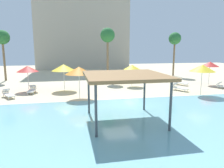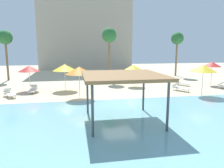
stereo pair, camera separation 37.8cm
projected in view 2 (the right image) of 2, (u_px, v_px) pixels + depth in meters
The scene contains 17 objects.
ground_plane at pixel (119, 104), 16.51m from camera, with size 80.00×80.00×0.00m, color beige.
lagoon_water at pixel (138, 129), 11.42m from camera, with size 44.00×13.50×0.04m, color #7AB7C1.
shade_pavilion at pixel (123, 77), 12.21m from camera, with size 4.64×4.64×2.91m.
beach_umbrella_orange_0 at pixel (79, 70), 18.33m from camera, with size 2.41×2.41×2.79m.
beach_umbrella_red_1 at pixel (212, 64), 24.71m from camera, with size 2.09×2.09×2.78m.
beach_umbrella_yellow_2 at pixel (65, 67), 21.77m from camera, with size 2.49×2.49×2.74m.
beach_umbrella_red_4 at pixel (29, 69), 21.57m from camera, with size 2.16×2.16×2.59m.
beach_umbrella_yellow_5 at pixel (133, 67), 24.09m from camera, with size 1.98×1.98×2.49m.
beach_umbrella_yellow_6 at pixel (204, 68), 19.17m from camera, with size 2.34×2.34×2.88m.
lounge_chair_0 at pixel (9, 93), 18.96m from camera, with size 1.50×1.93×0.74m.
lounge_chair_1 at pixel (33, 89), 20.85m from camera, with size 0.64×1.91×0.74m.
lounge_chair_2 at pixel (181, 82), 24.99m from camera, with size 1.36×1.97×0.74m.
lounge_chair_4 at pixel (180, 88), 21.71m from camera, with size 1.39×1.96×0.74m.
palm_tree_0 at pixel (5, 39), 27.85m from camera, with size 1.90×1.90×6.75m.
palm_tree_1 at pixel (177, 40), 32.35m from camera, with size 1.90×1.90×6.81m.
palm_tree_3 at pixel (109, 37), 27.25m from camera, with size 1.90×1.90×7.00m.
hotel_block_0 at pixel (85, 22), 47.12m from camera, with size 19.37×11.31×20.36m, color #B2A893.
Camera 2 is at (-3.35, -15.64, 4.43)m, focal length 33.42 mm.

